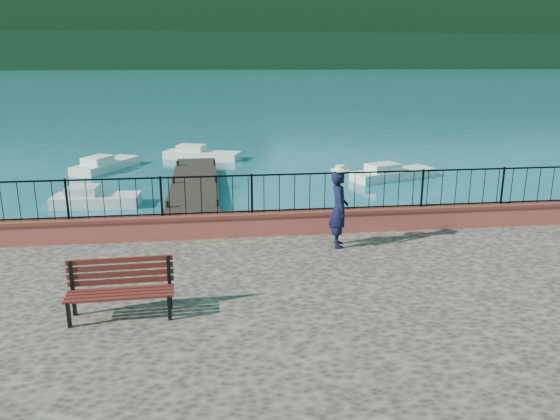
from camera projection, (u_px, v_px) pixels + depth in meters
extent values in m
plane|color=#19596B|center=(284.00, 352.00, 10.59)|extent=(2000.00, 2000.00, 0.00)
cube|color=#B24440|center=(264.00, 223.00, 13.72)|extent=(28.00, 0.46, 0.58)
cube|color=black|center=(264.00, 194.00, 13.52)|extent=(27.00, 0.05, 0.95)
cube|color=#2D231C|center=(193.00, 197.00, 21.76)|extent=(2.00, 16.00, 0.30)
cube|color=black|center=(208.00, 52.00, 294.69)|extent=(900.00, 60.00, 18.00)
cube|color=black|center=(207.00, 32.00, 348.51)|extent=(900.00, 120.00, 44.00)
ellipsoid|color=#142D23|center=(418.00, 64.00, 573.07)|extent=(448.00, 384.00, 180.00)
cube|color=black|center=(121.00, 306.00, 9.31)|extent=(1.81, 0.60, 0.45)
cube|color=maroon|center=(121.00, 272.00, 9.43)|extent=(1.79, 0.14, 0.55)
imported|color=black|center=(339.00, 209.00, 12.70)|extent=(0.50, 0.71, 1.82)
cylinder|color=white|center=(340.00, 168.00, 12.44)|extent=(0.44, 0.44, 0.12)
cube|color=silver|center=(96.00, 196.00, 20.98)|extent=(3.31, 1.49, 0.80)
cube|color=silver|center=(393.00, 170.00, 25.68)|extent=(4.34, 2.61, 0.80)
cube|color=white|center=(106.00, 162.00, 27.82)|extent=(3.02, 4.27, 0.80)
cube|color=silver|center=(202.00, 152.00, 30.79)|extent=(4.47, 2.79, 0.80)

